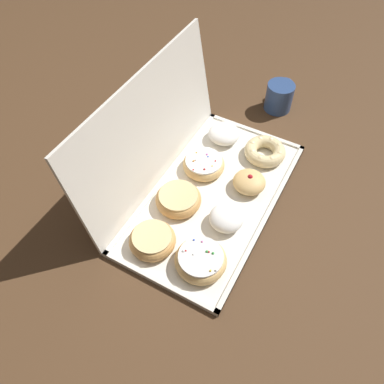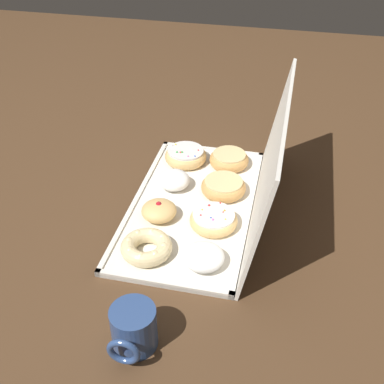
{
  "view_description": "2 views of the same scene",
  "coord_description": "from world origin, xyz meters",
  "px_view_note": "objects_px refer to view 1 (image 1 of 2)",
  "views": [
    {
      "loc": [
        -0.57,
        -0.24,
        0.81
      ],
      "look_at": [
        -0.05,
        0.04,
        0.05
      ],
      "focal_mm": 35.73,
      "sensor_mm": 36.0,
      "label": 1
    },
    {
      "loc": [
        0.96,
        0.22,
        0.77
      ],
      "look_at": [
        -0.0,
        -0.0,
        0.05
      ],
      "focal_mm": 45.45,
      "sensor_mm": 36.0,
      "label": 2
    }
  ],
  "objects_px": {
    "jelly_filled_donut_2": "(249,182)",
    "glazed_ring_donut_4": "(152,240)",
    "donut_box": "(214,197)",
    "cruller_donut_3": "(265,151)",
    "sprinkle_donut_0": "(201,260)",
    "powdered_filled_donut_7": "(224,134)",
    "powdered_filled_donut_1": "(226,218)",
    "coffee_mug": "(280,96)",
    "glazed_ring_donut_5": "(178,199)",
    "sprinkle_donut_6": "(204,164)"
  },
  "relations": [
    {
      "from": "powdered_filled_donut_1",
      "to": "jelly_filled_donut_2",
      "type": "height_order",
      "value": "jelly_filled_donut_2"
    },
    {
      "from": "sprinkle_donut_0",
      "to": "powdered_filled_donut_7",
      "type": "distance_m",
      "value": 0.42
    },
    {
      "from": "glazed_ring_donut_4",
      "to": "coffee_mug",
      "type": "bearing_deg",
      "value": -6.77
    },
    {
      "from": "glazed_ring_donut_4",
      "to": "powdered_filled_donut_7",
      "type": "xyz_separation_m",
      "value": [
        0.41,
        0.01,
        0.0
      ]
    },
    {
      "from": "donut_box",
      "to": "powdered_filled_donut_7",
      "type": "bearing_deg",
      "value": 19.34
    },
    {
      "from": "sprinkle_donut_6",
      "to": "powdered_filled_donut_7",
      "type": "height_order",
      "value": "powdered_filled_donut_7"
    },
    {
      "from": "sprinkle_donut_0",
      "to": "glazed_ring_donut_4",
      "type": "distance_m",
      "value": 0.13
    },
    {
      "from": "glazed_ring_donut_5",
      "to": "powdered_filled_donut_1",
      "type": "bearing_deg",
      "value": -88.5
    },
    {
      "from": "glazed_ring_donut_4",
      "to": "coffee_mug",
      "type": "xyz_separation_m",
      "value": [
        0.63,
        -0.08,
        0.02
      ]
    },
    {
      "from": "glazed_ring_donut_4",
      "to": "coffee_mug",
      "type": "distance_m",
      "value": 0.64
    },
    {
      "from": "cruller_donut_3",
      "to": "glazed_ring_donut_4",
      "type": "relative_size",
      "value": 1.04
    },
    {
      "from": "sprinkle_donut_0",
      "to": "jelly_filled_donut_2",
      "type": "height_order",
      "value": "jelly_filled_donut_2"
    },
    {
      "from": "sprinkle_donut_0",
      "to": "powdered_filled_donut_7",
      "type": "xyz_separation_m",
      "value": [
        0.4,
        0.13,
        0.0
      ]
    },
    {
      "from": "sprinkle_donut_0",
      "to": "jelly_filled_donut_2",
      "type": "xyz_separation_m",
      "value": [
        0.26,
        -0.0,
        0.0
      ]
    },
    {
      "from": "sprinkle_donut_0",
      "to": "powdered_filled_donut_1",
      "type": "height_order",
      "value": "powdered_filled_donut_1"
    },
    {
      "from": "cruller_donut_3",
      "to": "sprinkle_donut_6",
      "type": "xyz_separation_m",
      "value": [
        -0.13,
        0.13,
        0.0
      ]
    },
    {
      "from": "jelly_filled_donut_2",
      "to": "glazed_ring_donut_4",
      "type": "relative_size",
      "value": 0.77
    },
    {
      "from": "cruller_donut_3",
      "to": "glazed_ring_donut_5",
      "type": "bearing_deg",
      "value": 154.03
    },
    {
      "from": "donut_box",
      "to": "cruller_donut_3",
      "type": "bearing_deg",
      "value": -16.98
    },
    {
      "from": "jelly_filled_donut_2",
      "to": "donut_box",
      "type": "bearing_deg",
      "value": 135.8
    },
    {
      "from": "cruller_donut_3",
      "to": "sprinkle_donut_6",
      "type": "height_order",
      "value": "sprinkle_donut_6"
    },
    {
      "from": "sprinkle_donut_0",
      "to": "powdered_filled_donut_1",
      "type": "bearing_deg",
      "value": -0.81
    },
    {
      "from": "donut_box",
      "to": "powdered_filled_donut_7",
      "type": "xyz_separation_m",
      "value": [
        0.2,
        0.07,
        0.03
      ]
    },
    {
      "from": "glazed_ring_donut_4",
      "to": "sprinkle_donut_0",
      "type": "bearing_deg",
      "value": -86.23
    },
    {
      "from": "sprinkle_donut_0",
      "to": "cruller_donut_3",
      "type": "relative_size",
      "value": 1.03
    },
    {
      "from": "donut_box",
      "to": "cruller_donut_3",
      "type": "distance_m",
      "value": 0.21
    },
    {
      "from": "sprinkle_donut_0",
      "to": "powdered_filled_donut_1",
      "type": "xyz_separation_m",
      "value": [
        0.13,
        -0.0,
        0.0
      ]
    },
    {
      "from": "donut_box",
      "to": "jelly_filled_donut_2",
      "type": "bearing_deg",
      "value": -44.2
    },
    {
      "from": "jelly_filled_donut_2",
      "to": "glazed_ring_donut_5",
      "type": "relative_size",
      "value": 0.73
    },
    {
      "from": "jelly_filled_donut_2",
      "to": "glazed_ring_donut_4",
      "type": "height_order",
      "value": "jelly_filled_donut_2"
    },
    {
      "from": "glazed_ring_donut_5",
      "to": "sprinkle_donut_6",
      "type": "distance_m",
      "value": 0.14
    },
    {
      "from": "powdered_filled_donut_1",
      "to": "jelly_filled_donut_2",
      "type": "xyz_separation_m",
      "value": [
        0.13,
        -0.0,
        -0.0
      ]
    },
    {
      "from": "glazed_ring_donut_4",
      "to": "glazed_ring_donut_5",
      "type": "relative_size",
      "value": 0.95
    },
    {
      "from": "jelly_filled_donut_2",
      "to": "powdered_filled_donut_7",
      "type": "relative_size",
      "value": 0.94
    },
    {
      "from": "donut_box",
      "to": "coffee_mug",
      "type": "xyz_separation_m",
      "value": [
        0.43,
        -0.01,
        0.04
      ]
    },
    {
      "from": "cruller_donut_3",
      "to": "powdered_filled_donut_7",
      "type": "height_order",
      "value": "powdered_filled_donut_7"
    },
    {
      "from": "glazed_ring_donut_5",
      "to": "powdered_filled_donut_7",
      "type": "bearing_deg",
      "value": 0.51
    },
    {
      "from": "powdered_filled_donut_7",
      "to": "donut_box",
      "type": "bearing_deg",
      "value": -160.66
    },
    {
      "from": "sprinkle_donut_0",
      "to": "coffee_mug",
      "type": "relative_size",
      "value": 1.14
    },
    {
      "from": "donut_box",
      "to": "cruller_donut_3",
      "type": "xyz_separation_m",
      "value": [
        0.2,
        -0.06,
        0.02
      ]
    },
    {
      "from": "sprinkle_donut_0",
      "to": "sprinkle_donut_6",
      "type": "xyz_separation_m",
      "value": [
        0.26,
        0.13,
        -0.0
      ]
    },
    {
      "from": "cruller_donut_3",
      "to": "glazed_ring_donut_4",
      "type": "bearing_deg",
      "value": 163.01
    },
    {
      "from": "sprinkle_donut_0",
      "to": "sprinkle_donut_6",
      "type": "relative_size",
      "value": 1.04
    },
    {
      "from": "powdered_filled_donut_1",
      "to": "cruller_donut_3",
      "type": "distance_m",
      "value": 0.26
    },
    {
      "from": "donut_box",
      "to": "sprinkle_donut_0",
      "type": "distance_m",
      "value": 0.21
    },
    {
      "from": "glazed_ring_donut_4",
      "to": "donut_box",
      "type": "bearing_deg",
      "value": -16.99
    },
    {
      "from": "coffee_mug",
      "to": "glazed_ring_donut_4",
      "type": "bearing_deg",
      "value": 173.23
    },
    {
      "from": "sprinkle_donut_0",
      "to": "powdered_filled_donut_1",
      "type": "distance_m",
      "value": 0.13
    },
    {
      "from": "powdered_filled_donut_7",
      "to": "powdered_filled_donut_1",
      "type": "bearing_deg",
      "value": -153.11
    },
    {
      "from": "glazed_ring_donut_5",
      "to": "donut_box",
      "type": "bearing_deg",
      "value": -45.37
    }
  ]
}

